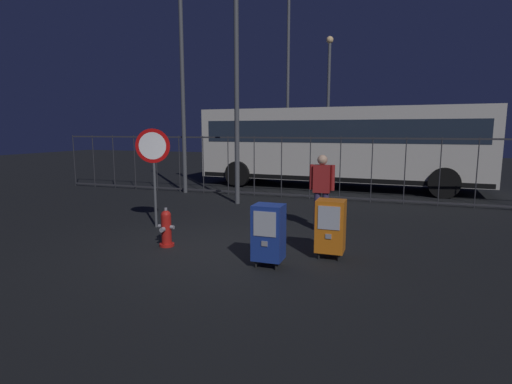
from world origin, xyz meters
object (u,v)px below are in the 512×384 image
object	(u,v)px
fire_hydrant	(166,228)
bus_near	(339,143)
stop_sign	(153,157)
street_light_far_left	(182,77)
street_light_far_right	(328,96)
newspaper_box_primary	(331,226)
street_light_near_left	(288,73)
street_light_near_right	(236,53)
pedestrian	(322,188)
newspaper_box_secondary	(269,232)
traffic_cone	(335,213)

from	to	relation	value
fire_hydrant	bus_near	xyz separation A→B (m)	(1.94, 9.18, 1.36)
stop_sign	street_light_far_left	bearing A→B (deg)	111.88
street_light_far_right	bus_near	bearing A→B (deg)	-72.92
newspaper_box_primary	stop_sign	world-z (taller)	stop_sign
street_light_near_left	stop_sign	bearing A→B (deg)	-90.72
street_light_near_left	street_light_near_right	bearing A→B (deg)	-86.26
stop_sign	pedestrian	bearing A→B (deg)	14.89
newspaper_box_primary	bus_near	xyz separation A→B (m)	(-1.12, 8.86, 1.14)
newspaper_box_secondary	stop_sign	bearing A→B (deg)	152.41
street_light_near_left	street_light_far_right	size ratio (longest dim) A/B	1.34
newspaper_box_primary	street_light_far_left	size ratio (longest dim) A/B	0.15
street_light_near_right	street_light_far_left	xyz separation A→B (m)	(-2.56, 1.40, -0.38)
pedestrian	bus_near	distance (m)	7.05
newspaper_box_primary	traffic_cone	world-z (taller)	newspaper_box_primary
street_light_near_left	street_light_near_right	xyz separation A→B (m)	(0.50, -7.59, -0.46)
traffic_cone	street_light_near_right	world-z (taller)	street_light_near_right
traffic_cone	street_light_far_right	xyz separation A→B (m)	(-1.77, 9.36, 3.46)
newspaper_box_secondary	street_light_far_right	size ratio (longest dim) A/B	0.16
pedestrian	street_light_far_right	world-z (taller)	street_light_far_right
street_light_near_left	fire_hydrant	bearing A→B (deg)	-85.72
street_light_near_left	street_light_far_right	distance (m)	2.19
fire_hydrant	street_light_far_left	distance (m)	7.65
traffic_cone	bus_near	world-z (taller)	bus_near
traffic_cone	bus_near	bearing A→B (deg)	97.35
traffic_cone	street_light_far_right	size ratio (longest dim) A/B	0.08
fire_hydrant	newspaper_box_primary	distance (m)	3.08
newspaper_box_primary	pedestrian	bearing A→B (deg)	104.83
newspaper_box_primary	stop_sign	bearing A→B (deg)	167.36
pedestrian	street_light_near_right	size ratio (longest dim) A/B	0.22
newspaper_box_secondary	street_light_near_left	bearing A→B (deg)	103.72
newspaper_box_primary	pedestrian	xyz separation A→B (m)	(-0.50, 1.88, 0.38)
stop_sign	street_light_near_left	xyz separation A→B (m)	(0.14, 10.98, 3.23)
pedestrian	street_light_near_left	bearing A→B (deg)	109.09
street_light_far_right	newspaper_box_primary	bearing A→B (deg)	-80.16
bus_near	street_light_far_right	size ratio (longest dim) A/B	1.67
fire_hydrant	street_light_far_right	distance (m)	12.81
newspaper_box_primary	street_light_near_left	distance (m)	13.25
newspaper_box_secondary	street_light_far_left	xyz separation A→B (m)	(-5.16, 6.49, 3.42)
newspaper_box_secondary	pedestrian	xyz separation A→B (m)	(0.37, 2.65, 0.38)
newspaper_box_primary	street_light_near_left	world-z (taller)	street_light_near_left
newspaper_box_secondary	street_light_far_right	bearing A→B (deg)	95.41
newspaper_box_primary	traffic_cone	xyz separation A→B (m)	(-0.31, 2.65, -0.31)
traffic_cone	street_light_near_left	distance (m)	10.95
stop_sign	street_light_far_right	size ratio (longest dim) A/B	0.35
pedestrian	newspaper_box_primary	bearing A→B (deg)	-75.17
newspaper_box_secondary	street_light_far_right	world-z (taller)	street_light_far_right
newspaper_box_secondary	street_light_near_right	xyz separation A→B (m)	(-2.60, 5.09, 3.80)
pedestrian	street_light_near_left	world-z (taller)	street_light_near_left
street_light_far_right	stop_sign	bearing A→B (deg)	-100.34
traffic_cone	street_light_near_left	xyz separation A→B (m)	(-3.65, 9.26, 4.57)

